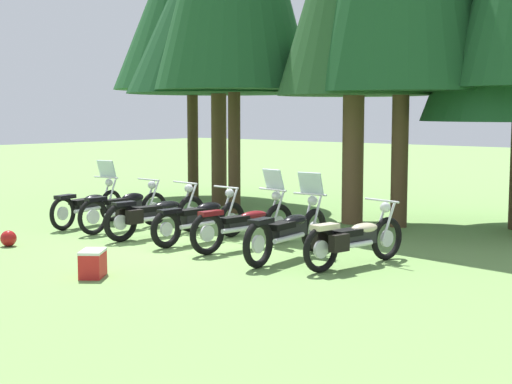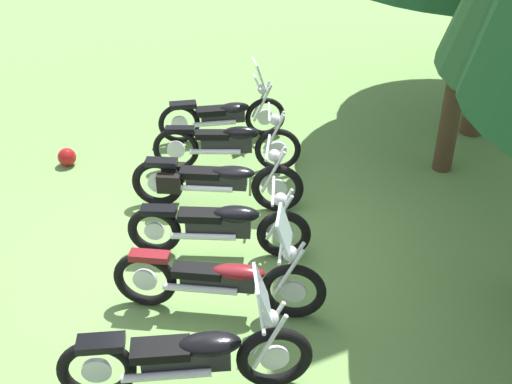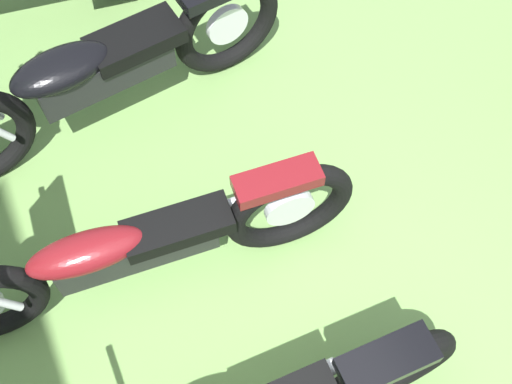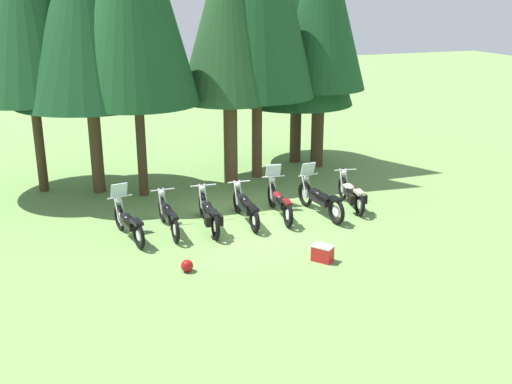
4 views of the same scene
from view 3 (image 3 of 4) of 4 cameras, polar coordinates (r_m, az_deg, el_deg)
The scene contains 2 objects.
motorcycle_4 at distance 3.37m, azimuth -10.99°, elevation -4.95°, with size 0.69×2.39×1.37m.
motorcycle_5 at distance 4.01m, azimuth -13.59°, elevation 10.27°, with size 0.65×2.43×1.38m.
Camera 3 is at (-0.48, 0.21, 3.47)m, focal length 45.95 mm.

